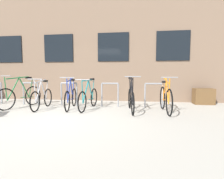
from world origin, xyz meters
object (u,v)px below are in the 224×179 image
Objects in this scene: bicycle_blue at (71,97)px; bicycle_orange at (166,99)px; bicycle_teal at (89,98)px; bicycle_black at (131,99)px; bicycle_green at (21,96)px; bicycle_silver at (42,98)px; planter_box at (203,96)px.

bicycle_orange is at bearing -2.65° from bicycle_blue.
bicycle_teal is (0.60, 0.01, 0.00)m from bicycle_blue.
bicycle_black is (1.99, -0.18, 0.01)m from bicycle_blue.
bicycle_green reaches higher than bicycle_silver.
bicycle_green reaches higher than planter_box.
bicycle_orange is 1.07× the size of bicycle_silver.
bicycle_blue is 1.01× the size of bicycle_silver.
bicycle_green is 0.88m from bicycle_silver.
bicycle_silver is at bearing -8.26° from bicycle_green.
bicycle_orange is (4.83, -0.12, 0.00)m from bicycle_green.
bicycle_green reaches higher than bicycle_blue.
bicycle_teal is 2.42m from bicycle_orange.
bicycle_orange is (2.41, -0.15, 0.03)m from bicycle_teal.
bicycle_blue is at bearing -162.94° from planter_box.
bicycle_blue is at bearing 174.96° from bicycle_black.
bicycle_black is 2.42× the size of planter_box.
bicycle_teal is 2.49× the size of planter_box.
bicycle_black is at bearing -149.15° from planter_box.
bicycle_silver is (0.87, -0.13, -0.04)m from bicycle_green.
bicycle_teal is 1.02× the size of bicycle_orange.
bicycle_teal is 1.03× the size of bicycle_black.
bicycle_black is 1.03m from bicycle_orange.
bicycle_black is at bearing -2.37° from bicycle_green.
bicycle_silver is 2.30× the size of planter_box.
bicycle_orange is at bearing -136.67° from planter_box.
bicycle_green is (-3.80, 0.16, 0.02)m from bicycle_black.
bicycle_orange reaches higher than bicycle_blue.
bicycle_green reaches higher than bicycle_teal.
bicycle_teal is 1.55m from bicycle_silver.
bicycle_black is 1.05× the size of bicycle_silver.
bicycle_blue is 0.97× the size of bicycle_black.
bicycle_green reaches higher than bicycle_orange.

